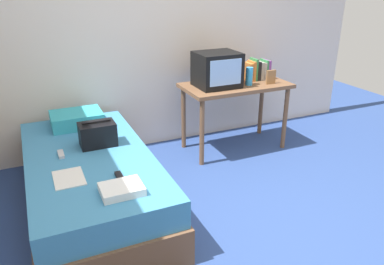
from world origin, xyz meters
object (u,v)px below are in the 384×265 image
(tv, at_px, (217,70))
(remote_silver, at_px, (61,154))
(water_bottle, at_px, (249,76))
(handbag, at_px, (98,134))
(folded_towel, at_px, (122,189))
(picture_frame, at_px, (271,77))
(magazine, at_px, (69,178))
(pillow, at_px, (77,119))
(desk, at_px, (235,92))
(book_row, at_px, (257,70))
(remote_dark, at_px, (120,177))
(bed, at_px, (91,182))

(tv, relative_size, remote_silver, 3.06)
(water_bottle, xyz_separation_m, remote_silver, (-2.02, -0.40, -0.34))
(handbag, height_order, folded_towel, handbag)
(picture_frame, bearing_deg, folded_towel, -150.43)
(water_bottle, bearing_deg, handbag, -169.20)
(water_bottle, height_order, picture_frame, water_bottle)
(handbag, height_order, magazine, handbag)
(pillow, height_order, remote_silver, pillow)
(desk, xyz_separation_m, water_bottle, (0.10, -0.10, 0.19))
(desk, distance_m, book_row, 0.38)
(picture_frame, distance_m, remote_dark, 2.14)
(magazine, bearing_deg, picture_frame, 18.70)
(book_row, bearing_deg, picture_frame, -81.75)
(bed, bearing_deg, magazine, -119.74)
(tv, distance_m, remote_silver, 1.80)
(book_row, relative_size, folded_towel, 0.97)
(bed, xyz_separation_m, remote_dark, (0.14, -0.49, 0.26))
(picture_frame, bearing_deg, book_row, 98.25)
(bed, height_order, desk, desk)
(desk, height_order, remote_silver, desk)
(desk, distance_m, magazine, 2.12)
(pillow, bearing_deg, remote_silver, -109.59)
(picture_frame, distance_m, pillow, 2.07)
(water_bottle, distance_m, book_row, 0.26)
(desk, distance_m, picture_frame, 0.41)
(desk, distance_m, tv, 0.37)
(bed, distance_m, magazine, 0.47)
(bed, bearing_deg, remote_dark, -73.96)
(bed, distance_m, folded_towel, 0.75)
(handbag, relative_size, folded_towel, 1.07)
(tv, relative_size, water_bottle, 2.30)
(magazine, bearing_deg, desk, 25.70)
(desk, bearing_deg, remote_dark, -145.82)
(pillow, bearing_deg, magazine, -101.72)
(remote_silver, bearing_deg, pillow, 70.41)
(desk, bearing_deg, tv, -179.55)
(bed, distance_m, tv, 1.73)
(book_row, relative_size, handbag, 0.90)
(desk, xyz_separation_m, folded_towel, (-1.61, -1.26, -0.13))
(folded_towel, bearing_deg, picture_frame, 29.57)
(bed, xyz_separation_m, remote_silver, (-0.20, 0.08, 0.26))
(book_row, relative_size, remote_dark, 1.74)
(bed, bearing_deg, desk, 18.64)
(book_row, distance_m, remote_dark, 2.22)
(water_bottle, distance_m, handbag, 1.75)
(handbag, bearing_deg, water_bottle, 10.80)
(bed, distance_m, book_row, 2.21)
(folded_towel, bearing_deg, water_bottle, 34.27)
(magazine, bearing_deg, remote_dark, -24.08)
(magazine, relative_size, folded_towel, 1.04)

